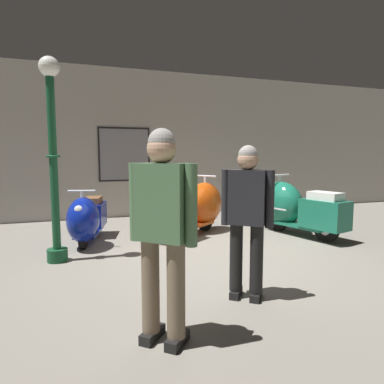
# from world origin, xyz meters

# --- Properties ---
(ground_plane) EXTENTS (60.00, 60.00, 0.00)m
(ground_plane) POSITION_xyz_m (0.00, 0.00, 0.00)
(ground_plane) COLOR slate
(showroom_back_wall) EXTENTS (18.00, 0.24, 3.53)m
(showroom_back_wall) POSITION_xyz_m (-0.00, 3.80, 1.77)
(showroom_back_wall) COLOR #ADA89E
(showroom_back_wall) RESTS_ON ground
(scooter_0) EXTENTS (0.81, 1.62, 0.95)m
(scooter_0) POSITION_xyz_m (-1.72, 1.33, 0.43)
(scooter_0) COLOR black
(scooter_0) RESTS_ON ground
(scooter_1) EXTENTS (1.78, 1.48, 1.11)m
(scooter_1) POSITION_xyz_m (0.26, 1.42, 0.51)
(scooter_1) COLOR black
(scooter_1) RESTS_ON ground
(scooter_2) EXTENTS (1.00, 1.92, 1.13)m
(scooter_2) POSITION_xyz_m (2.02, 0.83, 0.52)
(scooter_2) COLOR black
(scooter_2) RESTS_ON ground
(lamppost) EXTENTS (0.28, 0.28, 2.82)m
(lamppost) POSITION_xyz_m (-2.16, 0.49, 1.52)
(lamppost) COLOR #144728
(lamppost) RESTS_ON ground
(visitor_0) EXTENTS (0.44, 0.40, 1.60)m
(visitor_0) POSITION_xyz_m (-0.22, -1.51, 0.93)
(visitor_0) COLOR black
(visitor_0) RESTS_ON ground
(visitor_1) EXTENTS (0.45, 0.43, 1.70)m
(visitor_1) POSITION_xyz_m (-1.25, -2.06, 0.99)
(visitor_1) COLOR black
(visitor_1) RESTS_ON ground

